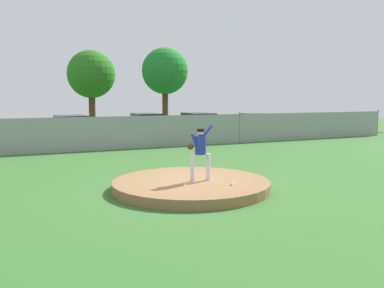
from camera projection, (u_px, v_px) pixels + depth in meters
ground_plane at (134, 161)px, 17.16m from camera, size 80.00×80.00×0.00m
asphalt_strip at (95, 141)px, 24.84m from camera, size 44.00×7.00×0.01m
pitchers_mound at (191, 185)px, 11.73m from camera, size 4.62×4.62×0.28m
pitcher_youth at (200, 149)px, 11.52m from camera, size 0.79×0.32×1.64m
baseball at (231, 184)px, 11.04m from camera, size 0.07×0.07×0.07m
chainlink_fence at (112, 133)px, 20.68m from camera, size 38.72×0.07×1.84m
parked_car_red at (147, 126)px, 26.57m from camera, size 1.93×4.52×1.66m
parked_car_burgundy at (198, 125)px, 27.38m from camera, size 1.83×4.64×1.66m
parked_car_teal at (71, 130)px, 23.83m from camera, size 2.01×4.88×1.65m
parked_car_champagne at (258, 124)px, 29.17m from camera, size 2.09×4.48×1.55m
tree_leaning_west at (91, 75)px, 34.15m from camera, size 4.09×4.09×6.76m
tree_broad_right at (165, 72)px, 33.69m from camera, size 3.92×3.92×6.92m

